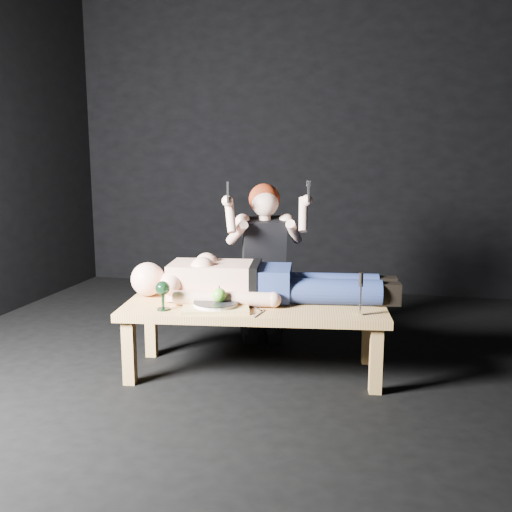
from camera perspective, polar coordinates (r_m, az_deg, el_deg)
name	(u,v)px	position (r m, az deg, el deg)	size (l,w,h in m)	color
ground	(259,380)	(3.67, 0.34, -12.08)	(5.00, 5.00, 0.00)	black
back_wall	(318,141)	(5.86, 6.12, 11.21)	(5.00, 5.00, 0.00)	black
table	(254,339)	(3.70, -0.19, -8.16)	(1.63, 0.61, 0.45)	gold
lying_man	(265,278)	(3.74, 0.85, -2.13)	(1.76, 0.54, 0.28)	#DDA58A
kneeling_woman	(263,263)	(4.15, 0.68, -0.68)	(0.65, 0.72, 1.21)	black
serving_tray	(216,307)	(3.53, -3.99, -5.06)	(0.40, 0.29, 0.02)	tan
plate	(216,304)	(3.53, -3.99, -4.71)	(0.27, 0.27, 0.02)	white
apple	(219,295)	(3.52, -3.63, -3.86)	(0.09, 0.09, 0.09)	green
goblet	(163,296)	(3.53, -9.16, -3.87)	(0.09, 0.09, 0.18)	black
fork_flat	(184,311)	(3.50, -7.11, -5.40)	(0.02, 0.17, 0.01)	#B2B2B7
knife_flat	(259,313)	(3.43, 0.28, -5.67)	(0.02, 0.17, 0.01)	#B2B2B7
spoon_flat	(256,308)	(3.53, 0.03, -5.18)	(0.02, 0.17, 0.01)	#B2B2B7
carving_knife	(361,294)	(3.43, 10.25, -3.71)	(0.03, 0.04, 0.25)	#B2B2B7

